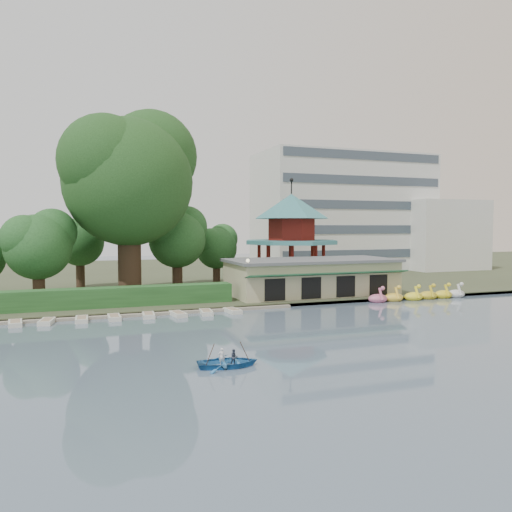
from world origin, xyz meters
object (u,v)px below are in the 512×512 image
boathouse (312,276)px  pavilion (291,230)px  big_tree (130,173)px  rowboat_with_passengers (228,358)px  dock (108,316)px

boathouse → pavilion: bearing=78.7°
big_tree → rowboat_with_passengers: bearing=-85.8°
dock → rowboat_with_passengers: bearing=-73.7°
boathouse → pavilion: 11.43m
dock → rowboat_with_passengers: size_ratio=6.60×
dock → rowboat_with_passengers: (5.36, -18.30, 0.38)m
big_tree → rowboat_with_passengers: 32.22m
pavilion → rowboat_with_passengers: 38.62m
dock → big_tree: size_ratio=1.65×
dock → pavilion: bearing=31.7°
boathouse → pavilion: (2.00, 10.03, 5.11)m
big_tree → boathouse: bearing=-18.4°
pavilion → big_tree: big_tree is taller
dock → big_tree: (3.19, 11.02, 13.57)m
pavilion → rowboat_with_passengers: bearing=-119.4°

